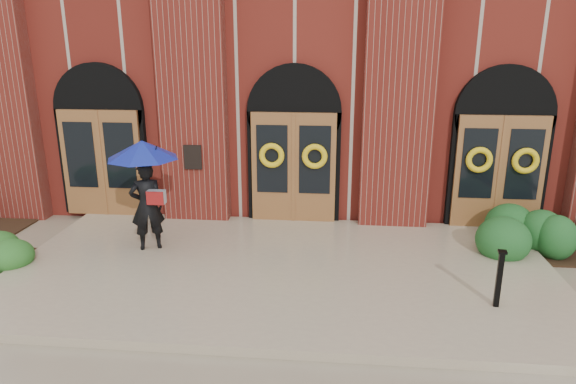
# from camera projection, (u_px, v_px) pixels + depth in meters

# --- Properties ---
(ground) EXTENTS (90.00, 90.00, 0.00)m
(ground) POSITION_uv_depth(u_px,v_px,m) (281.00, 277.00, 9.41)
(ground) COLOR gray
(ground) RESTS_ON ground
(landing) EXTENTS (10.00, 5.30, 0.15)m
(landing) POSITION_uv_depth(u_px,v_px,m) (281.00, 270.00, 9.53)
(landing) COLOR tan
(landing) RESTS_ON ground
(church_building) EXTENTS (16.20, 12.53, 7.00)m
(church_building) POSITION_uv_depth(u_px,v_px,m) (310.00, 61.00, 16.78)
(church_building) COLOR #5E1B14
(church_building) RESTS_ON ground
(man_with_umbrella) EXTENTS (1.82, 1.82, 2.20)m
(man_with_umbrella) POSITION_uv_depth(u_px,v_px,m) (145.00, 174.00, 9.90)
(man_with_umbrella) COLOR black
(man_with_umbrella) RESTS_ON landing
(metal_post) EXTENTS (0.14, 0.14, 0.94)m
(metal_post) POSITION_uv_depth(u_px,v_px,m) (499.00, 277.00, 7.96)
(metal_post) COLOR black
(metal_post) RESTS_ON landing
(hedge_wall_right) EXTENTS (3.30, 1.32, 0.85)m
(hedge_wall_right) POSITION_uv_depth(u_px,v_px,m) (544.00, 232.00, 10.43)
(hedge_wall_right) COLOR #1B4C1E
(hedge_wall_right) RESTS_ON ground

